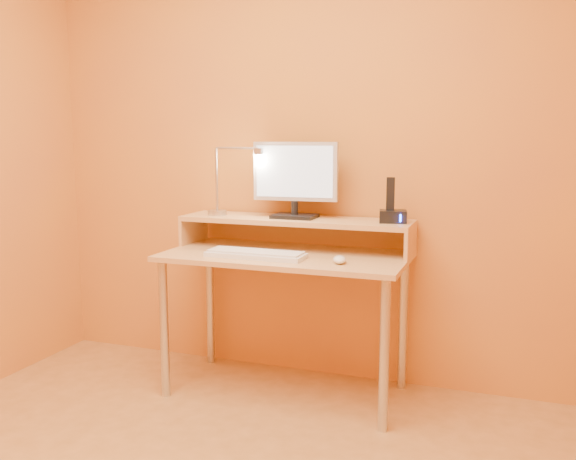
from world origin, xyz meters
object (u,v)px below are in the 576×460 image
at_px(mouse, 340,259).
at_px(remote_control, 224,252).
at_px(keyboard, 256,255).
at_px(monitor_panel, 295,171).
at_px(lamp_base, 217,213).
at_px(phone_dock, 393,216).

relative_size(mouse, remote_control, 0.63).
xyz_separation_m(keyboard, remote_control, (-0.18, 0.03, -0.00)).
relative_size(monitor_panel, remote_control, 2.66).
height_order(keyboard, remote_control, keyboard).
relative_size(monitor_panel, keyboard, 0.91).
distance_m(keyboard, mouse, 0.42).
bearing_deg(lamp_base, remote_control, -57.52).
relative_size(lamp_base, phone_dock, 0.77).
distance_m(mouse, remote_control, 0.60).
height_order(keyboard, mouse, mouse).
height_order(mouse, remote_control, mouse).
bearing_deg(phone_dock, keyboard, -166.09).
relative_size(phone_dock, keyboard, 0.27).
distance_m(lamp_base, keyboard, 0.44).
height_order(monitor_panel, mouse, monitor_panel).
height_order(monitor_panel, phone_dock, monitor_panel).
bearing_deg(keyboard, phone_dock, 25.84).
relative_size(phone_dock, remote_control, 0.79).
height_order(lamp_base, phone_dock, phone_dock).
relative_size(lamp_base, mouse, 0.96).
bearing_deg(lamp_base, keyboard, -37.80).
distance_m(lamp_base, phone_dock, 0.93).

